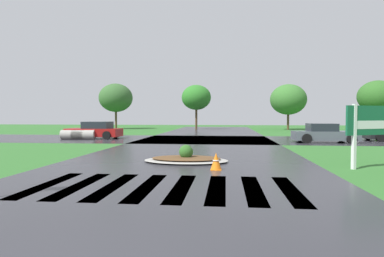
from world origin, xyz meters
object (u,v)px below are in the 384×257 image
Objects in this scene: estate_billboard at (380,124)px; drainage_pipe_stack at (78,135)px; median_island at (186,159)px; car_silver_hatch at (95,131)px; car_white_sedan at (324,134)px; traffic_cone at (216,162)px.

drainage_pipe_stack is (-16.82, 11.94, -1.20)m from estate_billboard.
median_island is 15.18m from car_silver_hatch.
car_white_sedan is 7.09× the size of traffic_cone.
estate_billboard is 6.03m from traffic_cone.
median_island reaches higher than traffic_cone.
car_white_sedan is (8.25, 10.18, 0.47)m from median_island.
car_silver_hatch is (-15.89, 12.97, -0.93)m from estate_billboard.
car_silver_hatch reaches higher than traffic_cone.
car_white_sedan reaches higher than median_island.
car_white_sedan reaches higher than drainage_pipe_stack.
car_white_sedan reaches higher than traffic_cone.
estate_billboard is 1.07× the size of drainage_pipe_stack.
median_island is at bearing -130.09° from car_white_sedan.
estate_billboard reaches higher than car_white_sedan.
estate_billboard is 10.95m from car_white_sedan.
car_silver_hatch is (-17.12, 2.13, 0.03)m from car_white_sedan.
traffic_cone is at bearing 126.82° from car_silver_hatch.
estate_billboard is at bearing -35.35° from drainage_pipe_stack.
drainage_pipe_stack is at bearing 130.13° from traffic_cone.
car_silver_hatch is at bearing 125.77° from median_island.
car_silver_hatch is (-8.87, 12.31, 0.50)m from median_island.
median_island is 5.64× the size of traffic_cone.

